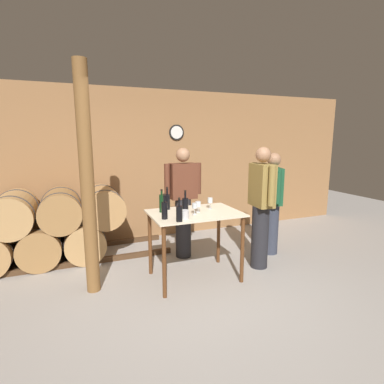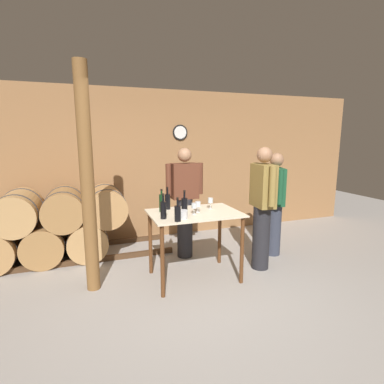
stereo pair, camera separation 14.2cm
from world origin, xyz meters
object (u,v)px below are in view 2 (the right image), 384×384
at_px(wooden_post, 87,181).
at_px(wine_glass_near_left, 194,206).
at_px(wine_glass_near_right, 210,201).
at_px(person_visitor_bearded, 275,202).
at_px(ice_bucket, 183,214).
at_px(wine_bottle_center, 178,213).
at_px(person_visitor_with_scarf, 262,206).
at_px(person_host, 185,200).
at_px(wine_bottle_right, 168,201).
at_px(wine_bottle_left, 162,203).
at_px(wine_bottle_far_left, 163,209).
at_px(wine_bottle_far_right, 184,206).
at_px(wine_glass_near_center, 198,204).

height_order(wooden_post, wine_glass_near_left, wooden_post).
height_order(wine_glass_near_right, person_visitor_bearded, person_visitor_bearded).
distance_m(wine_glass_near_right, ice_bucket, 0.61).
relative_size(wine_bottle_center, person_visitor_with_scarf, 0.16).
height_order(person_host, person_visitor_with_scarf, person_visitor_with_scarf).
bearing_deg(ice_bucket, wine_glass_near_left, 35.68).
distance_m(wine_bottle_right, wine_glass_near_right, 0.58).
bearing_deg(wine_bottle_left, wine_bottle_far_left, -100.62).
distance_m(wine_bottle_far_right, person_visitor_bearded, 1.73).
distance_m(wine_bottle_far_left, wine_bottle_right, 0.48).
distance_m(wine_bottle_center, ice_bucket, 0.14).
relative_size(wine_bottle_center, wine_bottle_far_right, 0.87).
bearing_deg(wine_bottle_left, ice_bucket, -68.92).
xyz_separation_m(wine_bottle_far_left, person_host, (0.56, 0.91, -0.12)).
distance_m(ice_bucket, person_host, 1.04).
bearing_deg(wine_bottle_left, person_visitor_with_scarf, -8.11).
bearing_deg(wine_glass_near_center, wine_glass_near_left, -133.93).
xyz_separation_m(wine_glass_near_center, person_visitor_with_scarf, (0.95, -0.02, -0.09)).
distance_m(wine_bottle_left, wine_bottle_far_right, 0.37).
relative_size(wine_bottle_far_left, wine_glass_near_left, 2.10).
height_order(wine_bottle_far_left, wine_glass_near_center, wine_bottle_far_left).
bearing_deg(person_host, ice_bucket, -109.50).
bearing_deg(ice_bucket, wine_glass_near_right, 33.81).
bearing_deg(wine_glass_near_center, ice_bucket, -140.80).
height_order(wooden_post, person_visitor_bearded, wooden_post).
distance_m(wine_bottle_center, person_visitor_with_scarf, 1.36).
bearing_deg(wine_glass_near_right, wine_bottle_right, 161.29).
bearing_deg(person_host, person_visitor_with_scarf, -41.08).
height_order(wooden_post, wine_bottle_left, wooden_post).
xyz_separation_m(wine_glass_near_right, ice_bucket, (-0.50, -0.34, -0.06)).
bearing_deg(wine_bottle_left, wine_bottle_center, -82.54).
relative_size(wine_bottle_far_right, ice_bucket, 2.71).
height_order(wine_glass_near_right, person_visitor_with_scarf, person_visitor_with_scarf).
relative_size(wooden_post, ice_bucket, 22.66).
bearing_deg(person_visitor_with_scarf, wine_glass_near_left, -176.24).
xyz_separation_m(wine_bottle_far_left, wine_bottle_right, (0.17, 0.45, -0.00)).
bearing_deg(wine_glass_near_right, person_visitor_bearded, 12.06).
bearing_deg(wine_bottle_center, person_visitor_bearded, 20.86).
distance_m(wooden_post, person_host, 1.58).
height_order(wine_bottle_right, wine_glass_near_right, wine_bottle_right).
bearing_deg(wine_bottle_left, person_host, 48.80).
distance_m(wine_glass_near_left, ice_bucket, 0.24).
height_order(wine_bottle_far_left, wine_glass_near_right, wine_bottle_far_left).
bearing_deg(person_visitor_with_scarf, ice_bucket, -170.47).
bearing_deg(person_visitor_bearded, wine_glass_near_left, -163.28).
bearing_deg(wine_glass_near_left, person_visitor_with_scarf, 3.76).
height_order(wine_bottle_center, person_visitor_bearded, person_visitor_bearded).
distance_m(wine_bottle_right, wine_glass_near_center, 0.44).
relative_size(wine_glass_near_center, person_host, 0.08).
bearing_deg(person_visitor_bearded, ice_bucket, -160.83).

